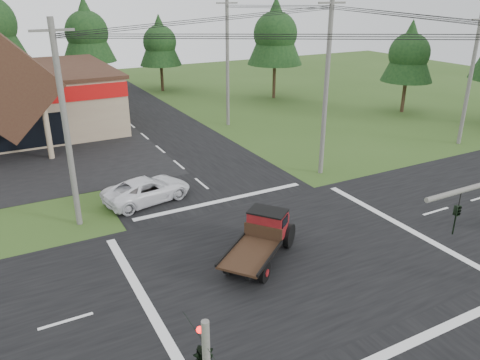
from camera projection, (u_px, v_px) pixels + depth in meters
ground at (288, 256)px, 21.99m from camera, size 120.00×120.00×0.00m
road_ns at (288, 256)px, 21.99m from camera, size 12.00×120.00×0.02m
road_ew at (288, 255)px, 21.99m from camera, size 120.00×12.00×0.02m
traffic_signal_corner at (203, 346)px, 11.40m from camera, size 0.53×2.48×4.40m
utility_pole_nw at (66, 126)px, 22.99m from camera, size 2.00×0.30×10.50m
utility_pole_ne at (326, 87)px, 29.81m from camera, size 2.00×0.30×11.50m
utility_pole_far at (470, 79)px, 36.19m from camera, size 2.00×0.30×10.20m
utility_pole_n at (227, 62)px, 41.30m from camera, size 2.00×0.30×11.20m
tree_row_d at (86, 30)px, 53.50m from camera, size 6.16×6.16×11.11m
tree_row_e at (160, 40)px, 55.88m from camera, size 5.04×5.04×9.09m
tree_side_ne at (275, 32)px, 51.59m from camera, size 6.16×6.16×11.11m
tree_side_e_near at (410, 51)px, 45.81m from camera, size 5.04×5.04×9.09m
antique_flatbed_truck at (259, 240)px, 21.21m from camera, size 5.23×4.69×2.14m
white_pickup at (147, 190)px, 27.46m from camera, size 5.56×3.39×1.44m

